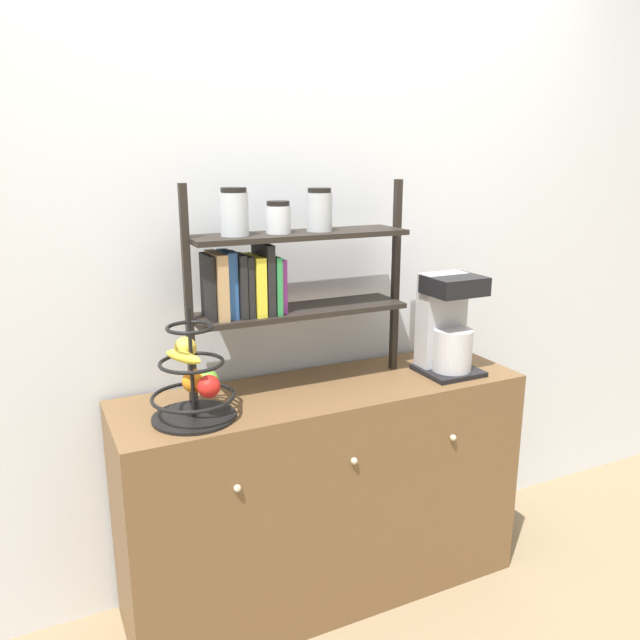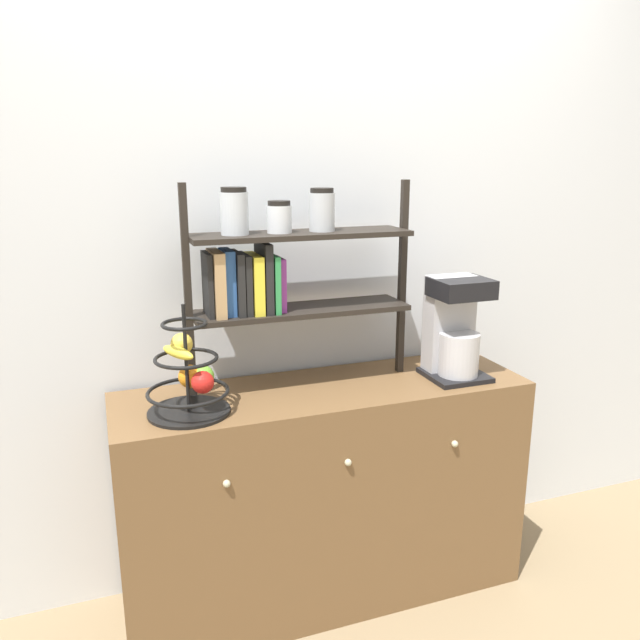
% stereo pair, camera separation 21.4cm
% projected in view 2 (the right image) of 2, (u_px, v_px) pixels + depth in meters
% --- Properties ---
extents(ground_plane, '(12.00, 12.00, 0.00)m').
position_uv_depth(ground_plane, '(345.00, 626.00, 2.22)').
color(ground_plane, '#847051').
extents(wall_back, '(7.00, 0.05, 2.60)m').
position_uv_depth(wall_back, '(301.00, 245.00, 2.33)').
color(wall_back, silver).
rests_on(wall_back, ground_plane).
extents(sideboard, '(1.47, 0.45, 0.83)m').
position_uv_depth(sideboard, '(325.00, 492.00, 2.31)').
color(sideboard, brown).
rests_on(sideboard, ground_plane).
extents(coffee_maker, '(0.21, 0.21, 0.37)m').
position_uv_depth(coffee_maker, '(454.00, 329.00, 2.28)').
color(coffee_maker, black).
rests_on(coffee_maker, sideboard).
extents(fruit_stand, '(0.26, 0.26, 0.36)m').
position_uv_depth(fruit_stand, '(190.00, 377.00, 1.97)').
color(fruit_stand, black).
rests_on(fruit_stand, sideboard).
extents(shelf_hutch, '(0.81, 0.20, 0.72)m').
position_uv_depth(shelf_hutch, '(272.00, 266.00, 2.11)').
color(shelf_hutch, black).
rests_on(shelf_hutch, sideboard).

